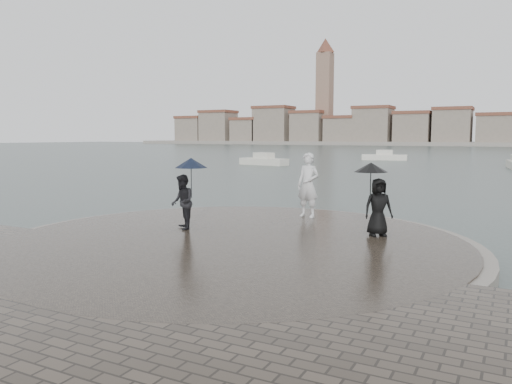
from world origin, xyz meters
The scene contains 8 objects.
ground centered at (0.00, 0.00, 0.00)m, with size 400.00×400.00×0.00m, color #2B3835.
kerb_ring centered at (0.00, 3.50, 0.16)m, with size 12.50×12.50×0.32m, color gray.
quay_tip centered at (0.00, 3.50, 0.18)m, with size 11.90×11.90×0.36m, color #2D261E.
statue centered at (0.43, 7.64, 1.42)m, with size 0.77×0.51×2.12m, color silver.
visitor_left centered at (-1.87, 4.00, 1.44)m, with size 1.20×1.05×2.04m.
visitor_right centered at (3.18, 5.64, 1.42)m, with size 1.15×0.97×1.95m.
far_skyline centered at (-6.29, 160.71, 5.61)m, with size 260.00×20.00×37.00m.
boats centered at (-0.07, 43.35, 0.38)m, with size 41.03×26.46×1.50m.
Camera 1 is at (6.45, -7.50, 3.01)m, focal length 35.00 mm.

